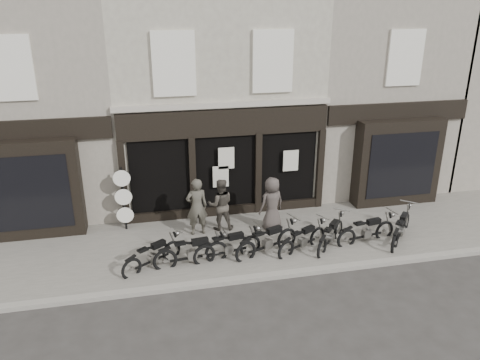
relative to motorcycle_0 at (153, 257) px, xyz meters
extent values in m
plane|color=#2D2B28|center=(2.69, 0.09, -0.38)|extent=(90.00, 90.00, 0.00)
cube|color=#625E57|center=(2.69, 0.99, -0.32)|extent=(30.00, 4.20, 0.12)
cube|color=gray|center=(2.69, -1.16, -0.32)|extent=(30.00, 0.25, 0.13)
cube|color=#B6B19C|center=(2.69, 6.09, 3.72)|extent=(7.20, 6.00, 8.20)
cube|color=black|center=(2.69, 3.01, 3.07)|extent=(7.10, 0.18, 0.90)
cube|color=black|center=(2.69, 3.07, 1.12)|extent=(6.50, 0.10, 2.95)
cube|color=black|center=(2.69, 3.00, -0.16)|extent=(7.10, 0.20, 0.44)
cube|color=#ADA496|center=(2.69, 3.04, 3.67)|extent=(7.30, 0.22, 0.18)
cube|color=silver|center=(1.09, 3.04, 5.02)|extent=(1.35, 0.12, 2.00)
cube|color=black|center=(1.09, 3.07, 5.02)|extent=(1.05, 0.06, 1.70)
cube|color=silver|center=(4.29, 3.04, 5.02)|extent=(1.35, 0.12, 2.00)
cube|color=black|center=(4.29, 3.07, 5.02)|extent=(1.05, 0.06, 1.70)
cube|color=black|center=(-0.76, 2.99, 1.17)|extent=(0.22, 0.22, 3.00)
cube|color=black|center=(1.54, 2.99, 1.17)|extent=(0.22, 0.22, 3.00)
cube|color=black|center=(3.84, 2.99, 1.17)|extent=(0.22, 0.22, 3.00)
cube|color=black|center=(6.14, 2.99, 1.17)|extent=(0.22, 0.22, 3.00)
cube|color=silver|center=(2.69, 2.89, 1.87)|extent=(0.55, 0.04, 0.75)
cube|color=silver|center=(4.99, 2.89, 1.62)|extent=(0.55, 0.04, 0.75)
cube|color=silver|center=(2.49, 2.89, 1.22)|extent=(0.55, 0.04, 0.75)
cube|color=gray|center=(-3.66, 6.09, 3.72)|extent=(5.50, 6.00, 8.20)
cube|color=black|center=(-3.66, 2.74, 1.32)|extent=(3.20, 0.70, 3.20)
cube|color=black|center=(-3.66, 2.39, 1.32)|extent=(2.60, 0.06, 2.40)
cube|color=black|center=(-3.66, 3.04, 3.12)|extent=(5.40, 0.16, 0.70)
cube|color=silver|center=(-3.66, 3.05, 5.02)|extent=(1.30, 0.10, 1.90)
cube|color=black|center=(-3.66, 3.08, 5.02)|extent=(1.00, 0.06, 1.60)
cube|color=gray|center=(9.04, 6.09, 3.72)|extent=(5.50, 6.00, 8.20)
cube|color=black|center=(9.04, 2.74, 1.32)|extent=(3.20, 0.70, 3.20)
cube|color=black|center=(9.04, 2.39, 1.32)|extent=(2.60, 0.06, 2.40)
cube|color=black|center=(9.04, 3.04, 3.12)|extent=(5.40, 0.16, 0.70)
cube|color=silver|center=(9.04, 3.05, 5.02)|extent=(1.30, 0.10, 1.90)
cube|color=black|center=(9.04, 3.08, 5.02)|extent=(1.00, 0.06, 1.60)
torus|color=black|center=(0.55, 0.37, -0.07)|extent=(0.59, 0.43, 0.65)
torus|color=black|center=(-0.60, -0.40, -0.07)|extent=(0.59, 0.43, 0.65)
cube|color=black|center=(-0.02, -0.02, -0.10)|extent=(0.97, 0.66, 0.06)
cube|color=gray|center=(-0.01, 0.00, -0.03)|extent=(0.28, 0.27, 0.25)
cube|color=black|center=(0.18, 0.12, 0.33)|extent=(0.45, 0.38, 0.16)
cube|color=black|center=(-0.26, -0.17, 0.37)|extent=(0.34, 0.32, 0.06)
cylinder|color=gray|center=(0.73, 0.48, 0.56)|extent=(0.33, 0.48, 0.03)
torus|color=black|center=(1.84, -0.03, -0.04)|extent=(0.72, 0.17, 0.71)
torus|color=black|center=(0.33, -0.20, -0.04)|extent=(0.72, 0.17, 0.71)
cube|color=black|center=(1.09, -0.11, -0.08)|extent=(1.24, 0.19, 0.06)
cube|color=gray|center=(1.11, -0.11, 0.01)|extent=(0.27, 0.21, 0.27)
cube|color=black|center=(1.36, -0.08, 0.40)|extent=(0.50, 0.23, 0.18)
cube|color=black|center=(0.77, -0.15, 0.44)|extent=(0.33, 0.24, 0.06)
cylinder|color=gray|center=(2.07, 0.00, 0.65)|extent=(0.11, 0.61, 0.04)
torus|color=black|center=(2.90, 0.17, -0.05)|extent=(0.69, 0.23, 0.69)
torus|color=black|center=(1.46, -0.14, -0.05)|extent=(0.69, 0.23, 0.69)
cube|color=black|center=(2.18, 0.01, -0.09)|extent=(1.19, 0.30, 0.06)
cube|color=gray|center=(2.20, 0.02, 0.00)|extent=(0.28, 0.23, 0.26)
cube|color=black|center=(2.44, 0.07, 0.38)|extent=(0.49, 0.26, 0.17)
cube|color=black|center=(1.88, -0.05, 0.42)|extent=(0.34, 0.26, 0.06)
cylinder|color=gray|center=(3.11, 0.21, 0.62)|extent=(0.16, 0.58, 0.04)
torus|color=black|center=(4.09, 0.32, -0.03)|extent=(0.70, 0.35, 0.72)
torus|color=black|center=(2.67, -0.23, -0.03)|extent=(0.70, 0.35, 0.72)
cube|color=black|center=(3.38, 0.04, -0.07)|extent=(1.19, 0.50, 0.06)
cube|color=gray|center=(3.40, 0.05, 0.01)|extent=(0.30, 0.27, 0.27)
cube|color=black|center=(3.64, 0.14, 0.41)|extent=(0.52, 0.34, 0.18)
cube|color=black|center=(3.09, -0.07, 0.45)|extent=(0.37, 0.31, 0.06)
cylinder|color=gray|center=(4.31, 0.40, 0.66)|extent=(0.25, 0.58, 0.04)
torus|color=black|center=(5.10, 0.32, -0.07)|extent=(0.61, 0.37, 0.64)
torus|color=black|center=(3.88, -0.32, -0.07)|extent=(0.61, 0.37, 0.64)
cube|color=black|center=(4.49, 0.00, -0.11)|extent=(1.02, 0.56, 0.06)
cube|color=gray|center=(4.50, 0.01, -0.03)|extent=(0.28, 0.26, 0.25)
cube|color=black|center=(4.71, 0.11, 0.33)|extent=(0.46, 0.34, 0.16)
cube|color=black|center=(4.23, -0.13, 0.37)|extent=(0.34, 0.30, 0.06)
cylinder|color=gray|center=(5.28, 0.41, 0.56)|extent=(0.28, 0.50, 0.03)
torus|color=black|center=(5.91, 0.59, -0.06)|extent=(0.51, 0.54, 0.66)
torus|color=black|center=(4.95, -0.44, -0.06)|extent=(0.51, 0.54, 0.66)
cube|color=black|center=(5.43, 0.07, -0.10)|extent=(0.82, 0.88, 0.06)
cube|color=gray|center=(5.45, 0.09, -0.02)|extent=(0.29, 0.29, 0.25)
cube|color=black|center=(5.60, 0.26, 0.35)|extent=(0.43, 0.44, 0.17)
cube|color=black|center=(5.23, -0.14, 0.39)|extent=(0.34, 0.35, 0.06)
cylinder|color=gray|center=(6.06, 0.75, 0.58)|extent=(0.44, 0.41, 0.04)
torus|color=black|center=(7.34, 0.22, -0.05)|extent=(0.68, 0.21, 0.68)
torus|color=black|center=(5.92, -0.05, -0.05)|extent=(0.68, 0.21, 0.68)
cube|color=black|center=(6.63, 0.08, -0.09)|extent=(1.18, 0.27, 0.06)
cube|color=gray|center=(6.65, 0.09, -0.01)|extent=(0.27, 0.22, 0.26)
cube|color=black|center=(6.88, 0.13, 0.37)|extent=(0.48, 0.25, 0.17)
cube|color=black|center=(6.33, 0.03, 0.41)|extent=(0.33, 0.25, 0.06)
cylinder|color=gray|center=(7.55, 0.26, 0.61)|extent=(0.14, 0.58, 0.04)
torus|color=black|center=(8.27, 0.52, -0.03)|extent=(0.55, 0.59, 0.71)
torus|color=black|center=(7.25, -0.61, -0.03)|extent=(0.55, 0.59, 0.71)
cube|color=black|center=(7.76, -0.05, -0.08)|extent=(0.88, 0.96, 0.06)
cube|color=gray|center=(7.77, -0.03, 0.01)|extent=(0.31, 0.31, 0.27)
cube|color=black|center=(7.94, 0.16, 0.41)|extent=(0.46, 0.48, 0.18)
cube|color=black|center=(7.55, -0.28, 0.45)|extent=(0.37, 0.37, 0.06)
cylinder|color=gray|center=(8.43, 0.69, 0.66)|extent=(0.47, 0.44, 0.04)
imported|color=#454239|center=(1.50, 1.72, 0.69)|extent=(0.73, 0.51, 1.91)
imported|color=#403A33|center=(2.30, 1.89, 0.61)|extent=(0.90, 0.72, 1.76)
imported|color=#433C38|center=(3.96, 1.57, 0.63)|extent=(1.02, 0.83, 1.80)
cylinder|color=black|center=(-0.78, 2.54, -0.35)|extent=(0.36, 0.36, 0.06)
cylinder|color=black|center=(-0.78, 2.54, 0.76)|extent=(0.07, 0.07, 2.29)
cylinder|color=black|center=(-0.78, 2.51, 1.56)|extent=(0.56, 0.06, 0.56)
cylinder|color=silver|center=(-0.78, 2.49, 1.56)|extent=(0.56, 0.03, 0.56)
cylinder|color=black|center=(-0.78, 2.51, 0.91)|extent=(0.56, 0.06, 0.56)
cylinder|color=silver|center=(-0.78, 2.49, 0.91)|extent=(0.56, 0.03, 0.56)
cylinder|color=black|center=(-0.78, 2.51, 0.26)|extent=(0.56, 0.06, 0.56)
cylinder|color=silver|center=(-0.78, 2.49, 0.26)|extent=(0.56, 0.03, 0.56)
camera|label=1|loc=(-0.02, -11.93, 6.84)|focal=35.00mm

